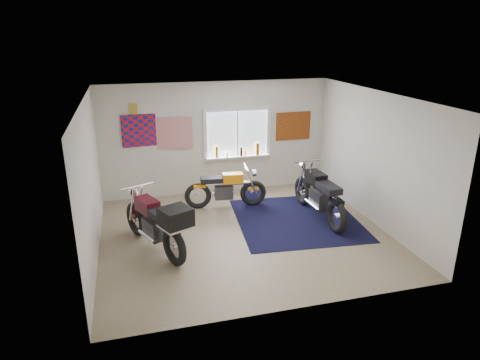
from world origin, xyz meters
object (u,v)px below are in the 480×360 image
object	(u,v)px
navy_rug	(297,219)
maroon_tourer	(158,223)
black_chrome_bike	(319,196)
yellow_triumph	(225,190)

from	to	relation	value
navy_rug	maroon_tourer	world-z (taller)	maroon_tourer
black_chrome_bike	yellow_triumph	bearing A→B (deg)	55.73
navy_rug	maroon_tourer	xyz separation A→B (m)	(-2.94, -0.66, 0.56)
yellow_triumph	maroon_tourer	bearing A→B (deg)	-126.85
navy_rug	yellow_triumph	distance (m)	1.74
navy_rug	black_chrome_bike	world-z (taller)	black_chrome_bike
navy_rug	black_chrome_bike	xyz separation A→B (m)	(0.49, 0.00, 0.49)
yellow_triumph	navy_rug	bearing A→B (deg)	-33.74
navy_rug	yellow_triumph	xyz separation A→B (m)	(-1.30, 1.09, 0.41)
navy_rug	yellow_triumph	world-z (taller)	yellow_triumph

